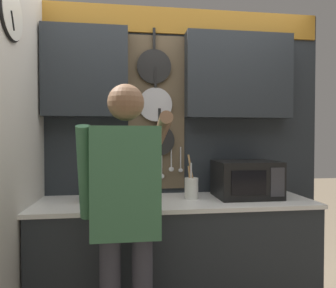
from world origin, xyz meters
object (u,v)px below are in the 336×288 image
microwave (246,179)px  utensil_crock (191,187)px  person (126,204)px  knife_block (91,188)px

microwave → utensil_crock: bearing=179.8°
microwave → person: person is taller
knife_block → person: (0.26, -0.53, -0.01)m
knife_block → microwave: bearing=-0.0°
person → knife_block: bearing=116.2°
knife_block → utensil_crock: bearing=0.1°
utensil_crock → person: (-0.49, -0.53, 0.00)m
utensil_crock → person: bearing=-132.7°
microwave → person: 1.07m
knife_block → person: bearing=-63.8°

